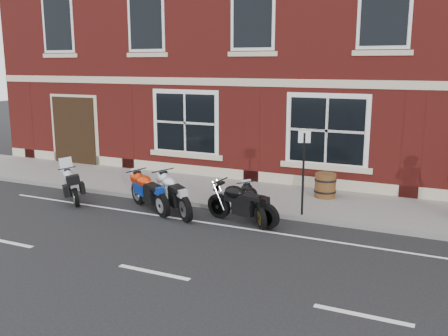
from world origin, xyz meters
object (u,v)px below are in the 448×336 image
at_px(moto_sport_black, 255,202).
at_px(barrel_planter, 325,185).
at_px(moto_sport_silver, 175,192).
at_px(moto_naked_black, 241,202).
at_px(moto_touring_silver, 73,184).
at_px(moto_sport_red, 150,190).
at_px(parking_sign, 303,167).

bearing_deg(moto_sport_black, barrel_planter, 28.79).
bearing_deg(barrel_planter, moto_sport_silver, -139.13).
bearing_deg(barrel_planter, moto_naked_black, -115.85).
xyz_separation_m(moto_touring_silver, moto_sport_black, (5.61, 0.47, -0.01)).
xyz_separation_m(moto_sport_black, moto_sport_silver, (-2.21, -0.30, 0.09)).
relative_size(moto_sport_red, parking_sign, 0.87).
relative_size(moto_sport_black, moto_sport_silver, 0.86).
xyz_separation_m(moto_sport_red, moto_naked_black, (2.75, 0.01, 0.00)).
bearing_deg(moto_sport_silver, parking_sign, -35.04).
height_order(moto_touring_silver, parking_sign, parking_sign).
bearing_deg(barrel_planter, moto_sport_red, -144.66).
bearing_deg(moto_touring_silver, barrel_planter, -24.42).
xyz_separation_m(moto_sport_black, moto_naked_black, (-0.25, -0.32, 0.07)).
height_order(moto_sport_black, barrel_planter, moto_sport_black).
bearing_deg(barrel_planter, parking_sign, -93.39).
height_order(moto_touring_silver, moto_naked_black, moto_touring_silver).
bearing_deg(moto_touring_silver, moto_sport_black, -44.17).
bearing_deg(barrel_planter, moto_touring_silver, -155.43).
relative_size(moto_sport_red, moto_sport_black, 1.22).
bearing_deg(barrel_planter, moto_sport_black, -114.17).
height_order(moto_touring_silver, barrel_planter, moto_touring_silver).
xyz_separation_m(moto_touring_silver, moto_sport_silver, (3.40, 0.17, 0.08)).
bearing_deg(parking_sign, moto_sport_red, 170.30).
relative_size(moto_sport_red, moto_sport_silver, 1.04).
height_order(moto_sport_red, moto_sport_black, moto_sport_red).
height_order(moto_sport_silver, moto_naked_black, moto_sport_silver).
bearing_deg(moto_naked_black, barrel_planter, -13.11).
bearing_deg(moto_touring_silver, moto_sport_silver, -46.14).
bearing_deg(moto_sport_red, barrel_planter, -23.93).
height_order(moto_sport_red, moto_naked_black, same).
xyz_separation_m(moto_sport_red, parking_sign, (4.07, 0.98, 0.84)).
height_order(moto_sport_silver, barrel_planter, moto_sport_silver).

